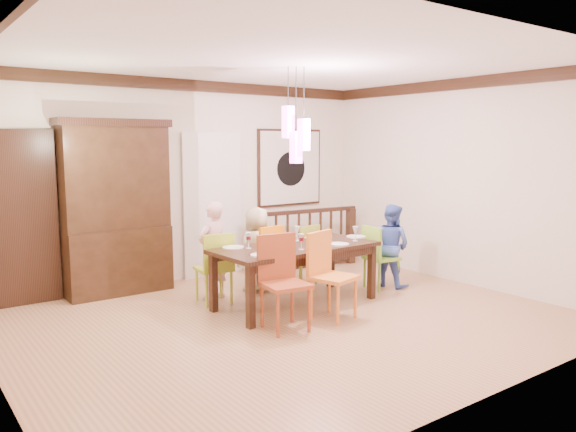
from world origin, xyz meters
TOP-DOWN VIEW (x-y plane):
  - floor at (0.00, 0.00)m, footprint 6.00×6.00m
  - ceiling at (0.00, 0.00)m, footprint 6.00×6.00m
  - wall_back at (0.00, 2.50)m, footprint 6.00×0.00m
  - wall_right at (3.00, 0.00)m, footprint 0.00×5.00m
  - crown_molding at (0.00, 0.00)m, footprint 6.00×5.00m
  - panel_door at (-2.40, 2.45)m, footprint 1.04×0.07m
  - white_doorway at (0.35, 2.46)m, footprint 0.97×0.05m
  - painting at (1.80, 2.46)m, footprint 1.25×0.06m
  - pendant_cluster at (0.40, 0.45)m, footprint 0.27×0.21m
  - dining_table at (0.40, 0.45)m, footprint 2.09×1.01m
  - chair_far_left at (-0.37, 1.13)m, footprint 0.45×0.45m
  - chair_far_mid at (0.44, 1.23)m, footprint 0.45×0.45m
  - chair_far_right at (1.09, 1.24)m, footprint 0.45×0.45m
  - chair_near_left at (-0.25, -0.24)m, footprint 0.52×0.52m
  - chair_near_mid at (0.42, -0.25)m, footprint 0.55×0.55m
  - chair_end_right at (1.84, 0.39)m, footprint 0.44×0.44m
  - china_hutch at (-1.17, 2.30)m, footprint 1.46×0.46m
  - balustrade at (1.71, 1.95)m, footprint 1.98×0.24m
  - person_far_left at (-0.28, 1.31)m, footprint 0.52×0.41m
  - person_far_mid at (0.37, 1.28)m, footprint 0.58×0.40m
  - person_end_right at (2.04, 0.40)m, footprint 0.54×0.64m
  - serving_bowl at (0.74, 0.42)m, footprint 0.34×0.34m
  - small_bowl at (0.29, 0.56)m, footprint 0.21×0.21m
  - cup_left at (-0.06, 0.34)m, footprint 0.13×0.13m
  - cup_right at (0.94, 0.65)m, footprint 0.11×0.11m
  - plate_far_left at (-0.31, 0.76)m, footprint 0.26×0.26m
  - plate_far_mid at (0.40, 0.70)m, footprint 0.26×0.26m
  - plate_far_right at (1.13, 0.80)m, footprint 0.26×0.26m
  - plate_near_left at (-0.28, 0.17)m, footprint 0.26×0.26m
  - plate_near_mid at (0.86, 0.17)m, footprint 0.26×0.26m
  - plate_end_right at (1.43, 0.46)m, footprint 0.26×0.26m
  - wine_glass_a at (-0.17, 0.63)m, footprint 0.08×0.08m
  - wine_glass_b at (0.62, 0.71)m, footprint 0.08×0.08m
  - wine_glass_c at (0.29, 0.19)m, footprint 0.08×0.08m
  - wine_glass_d at (1.22, 0.25)m, footprint 0.08×0.08m
  - napkin at (0.40, 0.07)m, footprint 0.18×0.14m

SIDE VIEW (x-z plane):
  - floor at x=0.00m, z-range 0.00..0.00m
  - chair_far_right at x=1.09m, z-range 0.06..0.92m
  - balustrade at x=1.71m, z-range 0.02..0.98m
  - chair_end_right at x=1.84m, z-range 0.06..0.94m
  - chair_far_left at x=-0.37m, z-range 0.07..0.97m
  - chair_far_mid at x=0.44m, z-range 0.07..0.98m
  - chair_near_mid at x=0.42m, z-range 0.07..1.07m
  - person_far_mid at x=0.37m, z-range 0.00..1.15m
  - person_end_right at x=2.04m, z-range 0.00..1.16m
  - chair_near_left at x=-0.25m, z-range 0.07..1.09m
  - person_far_left at x=-0.28m, z-range 0.00..1.27m
  - dining_table at x=0.40m, z-range 0.29..1.04m
  - plate_far_left at x=-0.31m, z-range 0.75..0.76m
  - plate_far_mid at x=0.40m, z-range 0.75..0.76m
  - plate_far_right at x=1.13m, z-range 0.75..0.76m
  - plate_near_left at x=-0.28m, z-range 0.75..0.76m
  - plate_near_mid at x=0.86m, z-range 0.75..0.76m
  - plate_end_right at x=1.43m, z-range 0.75..0.76m
  - napkin at x=0.40m, z-range 0.75..0.76m
  - small_bowl at x=0.29m, z-range 0.75..0.81m
  - serving_bowl at x=0.74m, z-range 0.75..0.83m
  - cup_left at x=-0.06m, z-range 0.75..0.84m
  - cup_right at x=0.94m, z-range 0.75..0.84m
  - wine_glass_a at x=-0.17m, z-range 0.75..0.94m
  - wine_glass_b at x=0.62m, z-range 0.75..0.94m
  - wine_glass_c at x=0.29m, z-range 0.75..0.94m
  - wine_glass_d at x=1.22m, z-range 0.75..0.94m
  - panel_door at x=-2.40m, z-range -0.07..2.17m
  - white_doorway at x=0.35m, z-range -0.06..2.16m
  - china_hutch at x=-1.17m, z-range 0.00..2.32m
  - wall_back at x=0.00m, z-range -1.55..4.45m
  - wall_right at x=3.00m, z-range -1.05..3.95m
  - painting at x=1.80m, z-range 0.97..2.22m
  - pendant_cluster at x=0.40m, z-range 1.54..2.68m
  - crown_molding at x=0.00m, z-range 2.74..2.90m
  - ceiling at x=0.00m, z-range 2.90..2.90m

